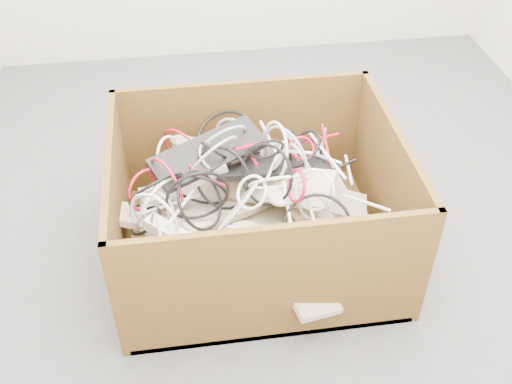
{
  "coord_description": "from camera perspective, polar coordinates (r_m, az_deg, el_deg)",
  "views": [
    {
      "loc": [
        -0.44,
        -2.02,
        1.84
      ],
      "look_at": [
        -0.18,
        -0.24,
        0.3
      ],
      "focal_mm": 42.99,
      "sensor_mm": 36.0,
      "label": 1
    }
  ],
  "objects": [
    {
      "name": "cardboard_box",
      "position": [
        2.46,
        -0.26,
        -3.06
      ],
      "size": [
        1.08,
        0.9,
        0.55
      ],
      "color": "#432E10",
      "rests_on": "ground"
    },
    {
      "name": "mice_scatter",
      "position": [
        2.34,
        -1.58,
        1.04
      ],
      "size": [
        0.71,
        0.56,
        0.16
      ],
      "color": "#B9B095",
      "rests_on": "keyboard_pile"
    },
    {
      "name": "ground",
      "position": [
        2.77,
        3.02,
        -1.2
      ],
      "size": [
        3.0,
        3.0,
        0.0
      ],
      "primitive_type": "plane",
      "color": "#4D4D4F",
      "rests_on": "ground"
    },
    {
      "name": "power_strip_right",
      "position": [
        2.13,
        -6.88,
        -4.43
      ],
      "size": [
        0.27,
        0.22,
        0.1
      ],
      "primitive_type": "cube",
      "rotation": [
        -0.1,
        0.17,
        -0.66
      ],
      "color": "silver",
      "rests_on": "keyboard_pile"
    },
    {
      "name": "keyboard_pile",
      "position": [
        2.39,
        -0.53,
        -0.47
      ],
      "size": [
        1.04,
        0.93,
        0.41
      ],
      "color": "tan",
      "rests_on": "cardboard_box"
    },
    {
      "name": "vga_plug",
      "position": [
        2.32,
        5.83,
        0.7
      ],
      "size": [
        0.06,
        0.06,
        0.03
      ],
      "primitive_type": "cube",
      "rotation": [
        0.09,
        0.14,
        -0.76
      ],
      "color": "blue",
      "rests_on": "keyboard_pile"
    },
    {
      "name": "power_strip_left",
      "position": [
        2.31,
        -6.42,
        1.01
      ],
      "size": [
        0.32,
        0.14,
        0.13
      ],
      "primitive_type": "cube",
      "rotation": [
        0.14,
        -0.26,
        0.25
      ],
      "color": "silver",
      "rests_on": "keyboard_pile"
    },
    {
      "name": "cable_tangle",
      "position": [
        2.27,
        -2.87,
        1.29
      ],
      "size": [
        0.97,
        0.85,
        0.46
      ],
      "color": "#939499",
      "rests_on": "keyboard_pile"
    }
  ]
}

